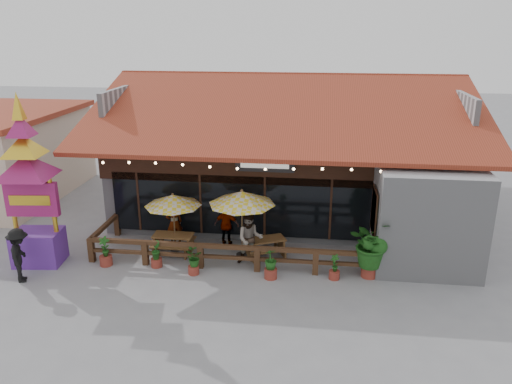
# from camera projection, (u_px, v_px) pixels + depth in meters

# --- Properties ---
(ground) EXTENTS (100.00, 100.00, 0.00)m
(ground) POSITION_uv_depth(u_px,v_px,m) (273.00, 265.00, 17.73)
(ground) COLOR gray
(ground) RESTS_ON ground
(restaurant_building) EXTENTS (15.50, 14.73, 6.09)m
(restaurant_building) POSITION_uv_depth(u_px,v_px,m) (292.00, 158.00, 23.22)
(restaurant_building) COLOR #A5A5AA
(restaurant_building) RESTS_ON ground
(patio_railing) EXTENTS (10.00, 2.60, 0.92)m
(patio_railing) POSITION_uv_depth(u_px,v_px,m) (209.00, 249.00, 17.55)
(patio_railing) COLOR #482C19
(patio_railing) RESTS_ON ground
(umbrella_left) EXTENTS (2.55, 2.55, 2.27)m
(umbrella_left) POSITION_uv_depth(u_px,v_px,m) (173.00, 201.00, 18.32)
(umbrella_left) COLOR brown
(umbrella_left) RESTS_ON ground
(umbrella_right) EXTENTS (2.53, 2.53, 2.59)m
(umbrella_right) POSITION_uv_depth(u_px,v_px,m) (242.00, 198.00, 17.74)
(umbrella_right) COLOR brown
(umbrella_right) RESTS_ON ground
(picnic_table_left) EXTENTS (1.49, 1.28, 0.71)m
(picnic_table_left) POSITION_uv_depth(u_px,v_px,m) (173.00, 240.00, 18.60)
(picnic_table_left) COLOR brown
(picnic_table_left) RESTS_ON ground
(picnic_table_right) EXTENTS (1.81, 1.71, 0.69)m
(picnic_table_right) POSITION_uv_depth(u_px,v_px,m) (265.00, 244.00, 18.29)
(picnic_table_right) COLOR brown
(picnic_table_right) RESTS_ON ground
(thai_sign_tower) EXTENTS (2.65, 2.65, 6.53)m
(thai_sign_tower) POSITION_uv_depth(u_px,v_px,m) (27.00, 170.00, 16.84)
(thai_sign_tower) COLOR #612A9A
(thai_sign_tower) RESTS_ON ground
(tropical_plant) EXTENTS (1.97, 1.97, 2.07)m
(tropical_plant) POSITION_uv_depth(u_px,v_px,m) (371.00, 245.00, 16.56)
(tropical_plant) COLOR maroon
(tropical_plant) RESTS_ON ground
(diner_a) EXTENTS (0.76, 0.70, 1.75)m
(diner_a) POSITION_uv_depth(u_px,v_px,m) (174.00, 223.00, 19.21)
(diner_a) COLOR #321A10
(diner_a) RESTS_ON ground
(diner_b) EXTENTS (1.00, 0.83, 1.90)m
(diner_b) POSITION_uv_depth(u_px,v_px,m) (250.00, 239.00, 17.59)
(diner_b) COLOR #321A10
(diner_b) RESTS_ON ground
(diner_c) EXTENTS (0.99, 0.47, 1.64)m
(diner_c) POSITION_uv_depth(u_px,v_px,m) (227.00, 225.00, 19.13)
(diner_c) COLOR #321A10
(diner_c) RESTS_ON ground
(pedestrian) EXTENTS (1.13, 1.38, 1.86)m
(pedestrian) POSITION_uv_depth(u_px,v_px,m) (20.00, 255.00, 16.37)
(pedestrian) COLOR black
(pedestrian) RESTS_ON ground
(planter_a) EXTENTS (0.44, 0.44, 1.09)m
(planter_a) POSITION_uv_depth(u_px,v_px,m) (105.00, 253.00, 17.59)
(planter_a) COLOR maroon
(planter_a) RESTS_ON ground
(planter_b) EXTENTS (0.39, 0.42, 0.96)m
(planter_b) POSITION_uv_depth(u_px,v_px,m) (156.00, 255.00, 17.48)
(planter_b) COLOR maroon
(planter_b) RESTS_ON ground
(planter_c) EXTENTS (0.63, 0.57, 0.91)m
(planter_c) POSITION_uv_depth(u_px,v_px,m) (193.00, 260.00, 16.94)
(planter_c) COLOR maroon
(planter_c) RESTS_ON ground
(planter_d) EXTENTS (0.54, 0.54, 1.06)m
(planter_d) POSITION_uv_depth(u_px,v_px,m) (271.00, 264.00, 16.66)
(planter_d) COLOR maroon
(planter_d) RESTS_ON ground
(planter_e) EXTENTS (0.38, 0.37, 0.89)m
(planter_e) POSITION_uv_depth(u_px,v_px,m) (335.00, 269.00, 16.65)
(planter_e) COLOR maroon
(planter_e) RESTS_ON ground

